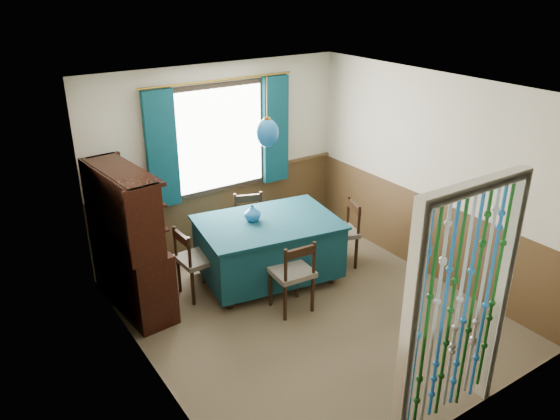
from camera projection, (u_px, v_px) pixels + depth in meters
floor at (307, 312)px, 6.15m from camera, size 4.00×4.00×0.00m
ceiling at (313, 89)px, 5.15m from camera, size 4.00×4.00×0.00m
wall_back at (219, 160)px, 7.18m from camera, size 3.60×0.00×3.60m
wall_front at (467, 298)px, 4.13m from camera, size 3.60×0.00×3.60m
wall_left at (143, 256)px, 4.74m from camera, size 0.00×4.00×4.00m
wall_right at (430, 177)px, 6.57m from camera, size 0.00×4.00×4.00m
wainscot_back at (222, 212)px, 7.47m from camera, size 3.60×0.00×3.60m
wainscot_front at (453, 376)px, 4.44m from camera, size 3.60×0.00×3.60m
wainscot_left at (153, 327)px, 5.05m from camera, size 0.00×4.00×4.00m
wainscot_right at (422, 233)px, 6.86m from camera, size 0.00×4.00×4.00m
window at (220, 139)px, 7.02m from camera, size 1.32×0.12×1.42m
doorway at (457, 316)px, 4.25m from camera, size 1.16×0.12×2.18m
dining_table at (268, 246)px, 6.63m from camera, size 1.80×1.38×0.79m
chair_near at (293, 273)px, 6.01m from camera, size 0.46×0.45×0.88m
chair_far at (250, 225)px, 7.20m from camera, size 0.54×0.53×0.85m
chair_left at (195, 260)px, 6.31m from camera, size 0.43×0.44×0.86m
chair_right at (342, 232)px, 6.99m from camera, size 0.52×0.53×0.87m
sideboard at (131, 261)px, 6.04m from camera, size 0.55×1.29×1.65m
pendant_lamp at (267, 133)px, 6.06m from camera, size 0.26×0.26×0.79m
vase_table at (252, 213)px, 6.48m from camera, size 0.22×0.22×0.19m
bowl_shelf at (137, 219)px, 5.69m from camera, size 0.24×0.24×0.05m
vase_sideboard at (122, 220)px, 6.20m from camera, size 0.21×0.21×0.20m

